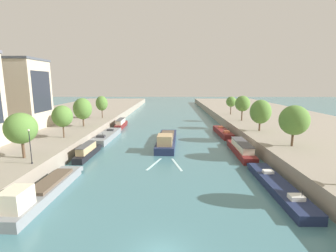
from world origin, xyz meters
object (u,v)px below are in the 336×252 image
(barge_midriver, at_px, (167,140))
(tree_right_third, at_px, (242,104))
(tree_right_midway, at_px, (261,112))
(moored_boat_left_downstream, at_px, (107,136))
(tree_left_by_lamp, at_px, (83,109))
(moored_boat_left_end, at_px, (88,151))
(tree_left_end_of_row, at_px, (102,103))
(tree_left_distant, at_px, (21,128))
(tree_left_past_mid, at_px, (62,116))
(moored_boat_left_far, at_px, (42,191))
(moored_boat_right_lone, at_px, (277,186))
(tree_right_by_lamp, at_px, (231,102))
(moored_boat_left_near, at_px, (121,124))
(lamppost_left_bank, at_px, (30,145))
(moored_boat_right_midway, at_px, (241,149))
(tree_right_end_of_row, at_px, (294,120))
(moored_boat_right_gap_after, at_px, (223,132))

(barge_midriver, distance_m, tree_right_third, 27.20)
(tree_right_midway, bearing_deg, tree_right_third, 88.68)
(barge_midriver, relative_size, moored_boat_left_downstream, 1.20)
(tree_left_by_lamp, distance_m, tree_right_third, 41.60)
(moored_boat_left_end, bearing_deg, tree_left_end_of_row, 100.76)
(tree_left_distant, relative_size, tree_left_end_of_row, 0.98)
(tree_left_past_mid, distance_m, tree_left_end_of_row, 25.50)
(moored_boat_left_far, relative_size, moored_boat_right_lone, 0.97)
(barge_midriver, height_order, tree_left_end_of_row, tree_left_end_of_row)
(moored_boat_left_end, distance_m, tree_right_by_lamp, 51.61)
(moored_boat_left_near, height_order, lamppost_left_bank, lamppost_left_bank)
(moored_boat_left_downstream, distance_m, moored_boat_left_near, 13.84)
(tree_left_end_of_row, relative_size, tree_right_third, 0.95)
(moored_boat_right_midway, height_order, tree_left_distant, tree_left_distant)
(tree_left_by_lamp, relative_size, tree_right_by_lamp, 1.16)
(barge_midriver, relative_size, tree_left_past_mid, 3.02)
(moored_boat_right_lone, xyz_separation_m, tree_left_by_lamp, (-33.88, 29.00, 6.19))
(moored_boat_right_lone, distance_m, tree_left_distant, 34.41)
(tree_left_by_lamp, xyz_separation_m, lamppost_left_bank, (2.88, -26.83, -1.72))
(moored_boat_right_midway, distance_m, tree_left_past_mid, 33.81)
(moored_boat_right_lone, distance_m, lamppost_left_bank, 31.40)
(tree_right_third, bearing_deg, moored_boat_left_near, 176.53)
(moored_boat_left_far, relative_size, tree_left_past_mid, 2.46)
(tree_left_past_mid, bearing_deg, barge_midriver, 12.78)
(moored_boat_right_midway, relative_size, tree_left_distant, 2.19)
(moored_boat_left_far, height_order, tree_left_by_lamp, tree_left_by_lamp)
(tree_left_end_of_row, bearing_deg, tree_left_by_lamp, -92.70)
(tree_right_by_lamp, bearing_deg, moored_boat_right_lone, -97.37)
(tree_right_end_of_row, bearing_deg, moored_boat_left_far, -157.96)
(tree_left_past_mid, height_order, tree_left_by_lamp, tree_left_by_lamp)
(tree_left_end_of_row, bearing_deg, tree_right_by_lamp, 12.17)
(moored_boat_left_downstream, bearing_deg, tree_right_by_lamp, 35.51)
(tree_left_past_mid, distance_m, tree_right_midway, 40.30)
(barge_midriver, xyz_separation_m, tree_right_end_of_row, (20.99, -10.20, 5.83))
(moored_boat_right_gap_after, bearing_deg, tree_left_distant, -141.39)
(tree_right_by_lamp, bearing_deg, moored_boat_left_far, -122.27)
(moored_boat_left_near, xyz_separation_m, moored_boat_right_lone, (27.32, -40.61, -0.54))
(moored_boat_right_lone, bearing_deg, tree_right_end_of_row, 58.09)
(lamppost_left_bank, bearing_deg, tree_right_end_of_row, 13.73)
(moored_boat_left_far, xyz_separation_m, tree_right_by_lamp, (33.99, 53.81, 5.71))
(tree_left_end_of_row, distance_m, tree_right_midway, 43.70)
(tree_left_end_of_row, relative_size, tree_right_by_lamp, 1.11)
(moored_boat_left_far, distance_m, tree_right_midway, 43.20)
(tree_left_distant, height_order, tree_right_by_lamp, tree_left_distant)
(tree_left_distant, height_order, tree_right_third, tree_right_third)
(moored_boat_right_midway, distance_m, tree_right_by_lamp, 37.37)
(moored_boat_right_lone, height_order, tree_right_by_lamp, tree_right_by_lamp)
(tree_left_past_mid, xyz_separation_m, lamppost_left_bank, (2.45, -15.07, -1.59))
(moored_boat_left_far, height_order, tree_left_distant, tree_left_distant)
(moored_boat_left_downstream, xyz_separation_m, tree_left_by_lamp, (-6.11, 2.22, 6.05))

